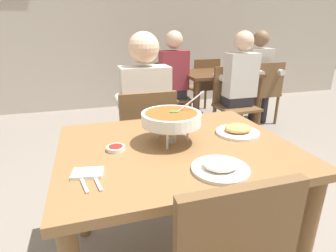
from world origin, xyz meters
The scene contains 19 objects.
cafe_rear_partition centered at (0.00, 3.66, 1.50)m, with size 10.00×0.10×3.00m, color #BCB2A3.
dining_table_main centered at (0.00, 0.00, 0.65)m, with size 1.15×0.92×0.77m.
chair_diner_main centered at (0.00, 0.75, 0.51)m, with size 0.44×0.44×0.90m.
diner_main centered at (0.00, 0.78, 0.75)m, with size 0.40×0.45×1.31m.
curry_bowl centered at (-0.02, 0.04, 0.90)m, with size 0.33×0.30×0.26m.
rice_plate centered at (0.09, -0.30, 0.79)m, with size 0.24×0.24×0.06m.
appetizer_plate centered at (0.38, 0.05, 0.79)m, with size 0.24×0.24×0.06m.
sauce_dish centered at (-0.30, 0.02, 0.78)m, with size 0.09×0.09×0.02m.
napkin_folded centered at (-0.44, -0.18, 0.78)m, with size 0.12×0.08×0.02m, color white.
fork_utensil centered at (-0.46, -0.23, 0.77)m, with size 0.01×0.17×0.01m, color silver.
spoon_utensil centered at (-0.41, -0.23, 0.77)m, with size 0.01×0.17×0.01m, color silver.
dining_table_far centered at (1.33, 2.18, 0.63)m, with size 1.00×0.80×0.77m.
chair_bg_left centered at (0.69, 2.30, 0.51)m, with size 0.47×0.47×0.90m.
chair_bg_middle centered at (1.28, 1.65, 0.51)m, with size 0.47×0.47×0.90m.
chair_bg_right centered at (2.01, 2.04, 0.51)m, with size 0.46×0.46×0.90m.
chair_bg_corner centered at (1.36, 2.70, 0.51)m, with size 0.45×0.45×0.90m.
patron_bg_left centered at (0.68, 2.19, 0.75)m, with size 0.40×0.45×1.31m.
patron_bg_middle centered at (1.31, 1.60, 0.75)m, with size 0.40×0.45×1.31m.
patron_bg_right centered at (1.97, 2.15, 0.75)m, with size 0.40×0.45×1.31m.
Camera 1 is at (-0.40, -1.17, 1.32)m, focal length 28.59 mm.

